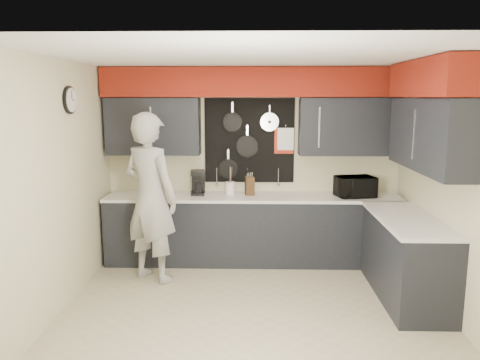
{
  "coord_description": "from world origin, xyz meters",
  "views": [
    {
      "loc": [
        -0.02,
        -4.64,
        2.21
      ],
      "look_at": [
        -0.15,
        0.5,
        1.3
      ],
      "focal_mm": 35.0,
      "sensor_mm": 36.0,
      "label": 1
    }
  ],
  "objects_px": {
    "coffee_maker": "(198,182)",
    "utensil_crock": "(230,188)",
    "microwave": "(355,187)",
    "knife_block": "(250,186)",
    "person": "(151,198)"
  },
  "relations": [
    {
      "from": "microwave",
      "to": "coffee_maker",
      "type": "bearing_deg",
      "value": 163.52
    },
    {
      "from": "microwave",
      "to": "utensil_crock",
      "type": "xyz_separation_m",
      "value": [
        -1.64,
        0.11,
        -0.05
      ]
    },
    {
      "from": "coffee_maker",
      "to": "person",
      "type": "bearing_deg",
      "value": -130.09
    },
    {
      "from": "coffee_maker",
      "to": "utensil_crock",
      "type": "bearing_deg",
      "value": -4.97
    },
    {
      "from": "knife_block",
      "to": "person",
      "type": "bearing_deg",
      "value": -162.97
    },
    {
      "from": "utensil_crock",
      "to": "person",
      "type": "height_order",
      "value": "person"
    },
    {
      "from": "microwave",
      "to": "knife_block",
      "type": "distance_m",
      "value": 1.38
    },
    {
      "from": "person",
      "to": "utensil_crock",
      "type": "bearing_deg",
      "value": -112.15
    },
    {
      "from": "coffee_maker",
      "to": "person",
      "type": "distance_m",
      "value": 0.86
    },
    {
      "from": "utensil_crock",
      "to": "knife_block",
      "type": "bearing_deg",
      "value": -6.36
    },
    {
      "from": "knife_block",
      "to": "coffee_maker",
      "type": "distance_m",
      "value": 0.7
    },
    {
      "from": "utensil_crock",
      "to": "coffee_maker",
      "type": "relative_size",
      "value": 0.52
    },
    {
      "from": "microwave",
      "to": "coffee_maker",
      "type": "distance_m",
      "value": 2.08
    },
    {
      "from": "knife_block",
      "to": "coffee_maker",
      "type": "height_order",
      "value": "coffee_maker"
    },
    {
      "from": "microwave",
      "to": "knife_block",
      "type": "height_order",
      "value": "microwave"
    }
  ]
}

